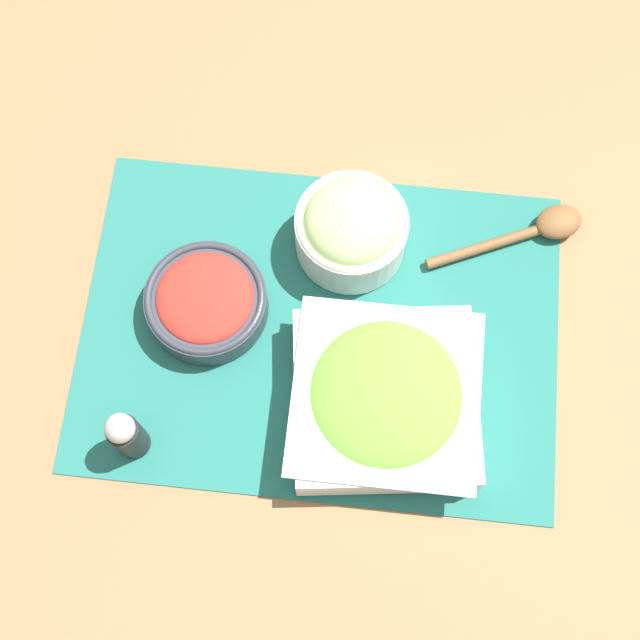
{
  "coord_description": "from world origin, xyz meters",
  "views": [
    {
      "loc": [
        -0.03,
        0.31,
        0.94
      ],
      "look_at": [
        0.0,
        0.0,
        0.03
      ],
      "focal_mm": 50.0,
      "sensor_mm": 36.0,
      "label": 1
    }
  ],
  "objects_px": {
    "cucumber_bowl": "(351,228)",
    "tomato_bowl": "(206,301)",
    "lettuce_bowl": "(385,398)",
    "wooden_spoon": "(537,229)",
    "pepper_shaker": "(126,434)"
  },
  "relations": [
    {
      "from": "lettuce_bowl",
      "to": "wooden_spoon",
      "type": "xyz_separation_m",
      "value": [
        -0.16,
        -0.22,
        -0.03
      ]
    },
    {
      "from": "cucumber_bowl",
      "to": "tomato_bowl",
      "type": "height_order",
      "value": "cucumber_bowl"
    },
    {
      "from": "wooden_spoon",
      "to": "tomato_bowl",
      "type": "bearing_deg",
      "value": 20.16
    },
    {
      "from": "tomato_bowl",
      "to": "pepper_shaker",
      "type": "height_order",
      "value": "pepper_shaker"
    },
    {
      "from": "cucumber_bowl",
      "to": "lettuce_bowl",
      "type": "xyz_separation_m",
      "value": [
        -0.05,
        0.19,
        -0.01
      ]
    },
    {
      "from": "cucumber_bowl",
      "to": "tomato_bowl",
      "type": "xyz_separation_m",
      "value": [
        0.15,
        0.1,
        -0.02
      ]
    },
    {
      "from": "lettuce_bowl",
      "to": "pepper_shaker",
      "type": "relative_size",
      "value": 2.34
    },
    {
      "from": "lettuce_bowl",
      "to": "tomato_bowl",
      "type": "relative_size",
      "value": 1.58
    },
    {
      "from": "lettuce_bowl",
      "to": "wooden_spoon",
      "type": "relative_size",
      "value": 1.17
    },
    {
      "from": "lettuce_bowl",
      "to": "tomato_bowl",
      "type": "height_order",
      "value": "lettuce_bowl"
    },
    {
      "from": "cucumber_bowl",
      "to": "pepper_shaker",
      "type": "xyz_separation_m",
      "value": [
        0.21,
        0.25,
        0.0
      ]
    },
    {
      "from": "cucumber_bowl",
      "to": "wooden_spoon",
      "type": "distance_m",
      "value": 0.22
    },
    {
      "from": "wooden_spoon",
      "to": "pepper_shaker",
      "type": "relative_size",
      "value": 2.01
    },
    {
      "from": "cucumber_bowl",
      "to": "wooden_spoon",
      "type": "relative_size",
      "value": 0.69
    },
    {
      "from": "tomato_bowl",
      "to": "pepper_shaker",
      "type": "bearing_deg",
      "value": 70.6
    }
  ]
}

